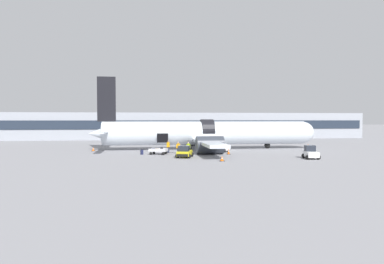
{
  "coord_description": "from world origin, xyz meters",
  "views": [
    {
      "loc": [
        -11.85,
        -51.76,
        4.79
      ],
      "look_at": [
        -4.46,
        -0.33,
        2.9
      ],
      "focal_mm": 32.0,
      "sensor_mm": 36.0,
      "label": 1
    }
  ],
  "objects_px": {
    "baggage_tug_mid": "(184,152)",
    "ground_crew_loader_b": "(168,146)",
    "suitcase_on_tarmac_upright": "(142,152)",
    "baggage_tug_lead": "(311,153)",
    "ground_crew_loader_a": "(188,148)",
    "baggage_tug_rear": "(221,148)",
    "ground_crew_driver": "(178,147)",
    "airplane": "(204,134)",
    "baggage_cart_loading": "(159,151)"
  },
  "relations": [
    {
      "from": "airplane",
      "to": "ground_crew_loader_b",
      "type": "height_order",
      "value": "airplane"
    },
    {
      "from": "ground_crew_loader_a",
      "to": "suitcase_on_tarmac_upright",
      "type": "bearing_deg",
      "value": -174.92
    },
    {
      "from": "baggage_tug_lead",
      "to": "suitcase_on_tarmac_upright",
      "type": "distance_m",
      "value": 21.99
    },
    {
      "from": "baggage_tug_rear",
      "to": "ground_crew_driver",
      "type": "distance_m",
      "value": 6.88
    },
    {
      "from": "baggage_tug_rear",
      "to": "ground_crew_driver",
      "type": "height_order",
      "value": "ground_crew_driver"
    },
    {
      "from": "airplane",
      "to": "baggage_cart_loading",
      "type": "height_order",
      "value": "airplane"
    },
    {
      "from": "baggage_tug_lead",
      "to": "baggage_tug_mid",
      "type": "height_order",
      "value": "baggage_tug_lead"
    },
    {
      "from": "baggage_tug_lead",
      "to": "ground_crew_loader_a",
      "type": "xyz_separation_m",
      "value": [
        -13.97,
        8.59,
        0.16
      ]
    },
    {
      "from": "baggage_tug_rear",
      "to": "suitcase_on_tarmac_upright",
      "type": "xyz_separation_m",
      "value": [
        -11.61,
        -2.42,
        -0.24
      ]
    },
    {
      "from": "ground_crew_loader_b",
      "to": "ground_crew_driver",
      "type": "height_order",
      "value": "ground_crew_loader_b"
    },
    {
      "from": "baggage_tug_mid",
      "to": "ground_crew_driver",
      "type": "relative_size",
      "value": 2.0
    },
    {
      "from": "baggage_tug_mid",
      "to": "baggage_cart_loading",
      "type": "bearing_deg",
      "value": 125.48
    },
    {
      "from": "baggage_tug_mid",
      "to": "ground_crew_loader_a",
      "type": "height_order",
      "value": "ground_crew_loader_a"
    },
    {
      "from": "baggage_tug_mid",
      "to": "ground_crew_driver",
      "type": "height_order",
      "value": "ground_crew_driver"
    },
    {
      "from": "baggage_tug_mid",
      "to": "baggage_tug_lead",
      "type": "bearing_deg",
      "value": -13.33
    },
    {
      "from": "ground_crew_loader_b",
      "to": "ground_crew_driver",
      "type": "distance_m",
      "value": 1.84
    },
    {
      "from": "airplane",
      "to": "suitcase_on_tarmac_upright",
      "type": "relative_size",
      "value": 47.92
    },
    {
      "from": "ground_crew_loader_b",
      "to": "ground_crew_driver",
      "type": "bearing_deg",
      "value": -44.31
    },
    {
      "from": "baggage_tug_rear",
      "to": "baggage_cart_loading",
      "type": "bearing_deg",
      "value": -164.65
    },
    {
      "from": "ground_crew_loader_b",
      "to": "ground_crew_driver",
      "type": "xyz_separation_m",
      "value": [
        1.31,
        -1.28,
        -0.05
      ]
    },
    {
      "from": "ground_crew_loader_b",
      "to": "suitcase_on_tarmac_upright",
      "type": "xyz_separation_m",
      "value": [
        -3.73,
        -1.68,
        -0.6
      ]
    },
    {
      "from": "ground_crew_loader_a",
      "to": "ground_crew_driver",
      "type": "height_order",
      "value": "ground_crew_driver"
    },
    {
      "from": "baggage_tug_mid",
      "to": "ground_crew_loader_a",
      "type": "relative_size",
      "value": 2.09
    },
    {
      "from": "baggage_tug_mid",
      "to": "baggage_cart_loading",
      "type": "relative_size",
      "value": 0.98
    },
    {
      "from": "ground_crew_driver",
      "to": "suitcase_on_tarmac_upright",
      "type": "bearing_deg",
      "value": -175.48
    },
    {
      "from": "baggage_tug_lead",
      "to": "suitcase_on_tarmac_upright",
      "type": "bearing_deg",
      "value": 158.62
    },
    {
      "from": "baggage_tug_rear",
      "to": "suitcase_on_tarmac_upright",
      "type": "bearing_deg",
      "value": -168.24
    },
    {
      "from": "ground_crew_loader_b",
      "to": "suitcase_on_tarmac_upright",
      "type": "relative_size",
      "value": 2.3
    },
    {
      "from": "airplane",
      "to": "baggage_tug_lead",
      "type": "bearing_deg",
      "value": -55.28
    },
    {
      "from": "airplane",
      "to": "ground_crew_driver",
      "type": "height_order",
      "value": "airplane"
    },
    {
      "from": "airplane",
      "to": "baggage_tug_lead",
      "type": "xyz_separation_m",
      "value": [
        10.55,
        -15.23,
        -1.86
      ]
    },
    {
      "from": "baggage_tug_mid",
      "to": "ground_crew_driver",
      "type": "bearing_deg",
      "value": 93.5
    },
    {
      "from": "baggage_tug_lead",
      "to": "baggage_cart_loading",
      "type": "distance_m",
      "value": 19.82
    },
    {
      "from": "ground_crew_loader_a",
      "to": "suitcase_on_tarmac_upright",
      "type": "height_order",
      "value": "ground_crew_loader_a"
    },
    {
      "from": "ground_crew_driver",
      "to": "suitcase_on_tarmac_upright",
      "type": "height_order",
      "value": "ground_crew_driver"
    },
    {
      "from": "baggage_tug_rear",
      "to": "ground_crew_loader_a",
      "type": "relative_size",
      "value": 1.64
    },
    {
      "from": "airplane",
      "to": "suitcase_on_tarmac_upright",
      "type": "xyz_separation_m",
      "value": [
        -9.92,
        -7.21,
        -2.2
      ]
    },
    {
      "from": "ground_crew_loader_b",
      "to": "suitcase_on_tarmac_upright",
      "type": "height_order",
      "value": "ground_crew_loader_b"
    },
    {
      "from": "ground_crew_loader_a",
      "to": "ground_crew_driver",
      "type": "relative_size",
      "value": 0.96
    },
    {
      "from": "baggage_tug_rear",
      "to": "baggage_cart_loading",
      "type": "distance_m",
      "value": 9.67
    },
    {
      "from": "baggage_tug_lead",
      "to": "ground_crew_loader_b",
      "type": "relative_size",
      "value": 1.56
    },
    {
      "from": "baggage_cart_loading",
      "to": "ground_crew_loader_b",
      "type": "xyz_separation_m",
      "value": [
        1.44,
        1.83,
        0.49
      ]
    },
    {
      "from": "baggage_tug_lead",
      "to": "ground_crew_loader_b",
      "type": "xyz_separation_m",
      "value": [
        -16.74,
        9.7,
        0.25
      ]
    },
    {
      "from": "baggage_tug_rear",
      "to": "baggage_tug_mid",
      "type": "bearing_deg",
      "value": -132.49
    },
    {
      "from": "baggage_tug_lead",
      "to": "ground_crew_driver",
      "type": "bearing_deg",
      "value": 151.39
    },
    {
      "from": "ground_crew_loader_a",
      "to": "baggage_cart_loading",
      "type": "bearing_deg",
      "value": -170.28
    },
    {
      "from": "suitcase_on_tarmac_upright",
      "to": "ground_crew_loader_b",
      "type": "bearing_deg",
      "value": 24.27
    },
    {
      "from": "airplane",
      "to": "baggage_tug_rear",
      "type": "xyz_separation_m",
      "value": [
        1.69,
        -4.8,
        -1.96
      ]
    },
    {
      "from": "baggage_tug_mid",
      "to": "baggage_cart_loading",
      "type": "height_order",
      "value": "baggage_tug_mid"
    },
    {
      "from": "baggage_tug_mid",
      "to": "ground_crew_loader_b",
      "type": "distance_m",
      "value": 6.33
    }
  ]
}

